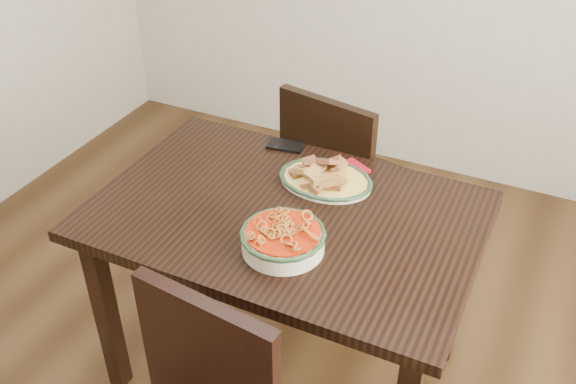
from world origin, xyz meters
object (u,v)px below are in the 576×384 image
at_px(dining_table, 285,234).
at_px(chair_far, 339,175).
at_px(fish_plate, 326,172).
at_px(noodle_bowl, 283,237).
at_px(smartphone, 285,146).

height_order(dining_table, chair_far, chair_far).
xyz_separation_m(dining_table, fish_plate, (0.05, 0.20, 0.14)).
relative_size(noodle_bowl, smartphone, 1.94).
xyz_separation_m(dining_table, chair_far, (-0.05, 0.62, -0.15)).
relative_size(dining_table, smartphone, 9.31).
bearing_deg(smartphone, fish_plate, -43.77).
xyz_separation_m(noodle_bowl, smartphone, (-0.25, 0.53, -0.04)).
bearing_deg(noodle_bowl, fish_plate, 93.32).
bearing_deg(chair_far, noodle_bowl, 110.71).
bearing_deg(smartphone, dining_table, -73.73).
height_order(chair_far, fish_plate, chair_far).
bearing_deg(dining_table, fish_plate, 75.06).
bearing_deg(dining_table, noodle_bowl, -66.24).
bearing_deg(noodle_bowl, smartphone, 115.09).
bearing_deg(chair_far, dining_table, 106.38).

